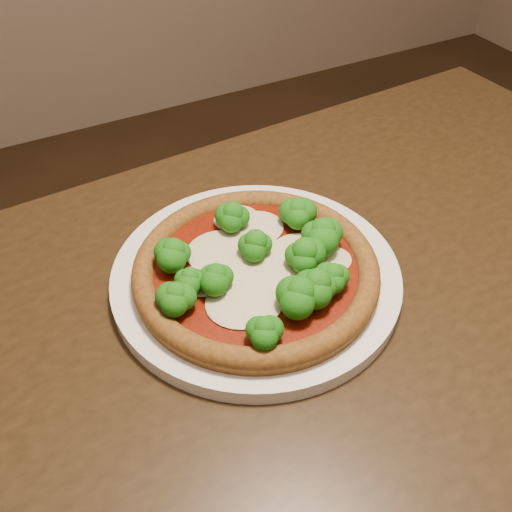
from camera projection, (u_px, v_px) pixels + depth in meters
name	position (u px, v px, depth m)	size (l,w,h in m)	color
dining_table	(322.00, 359.00, 0.71)	(1.19, 0.78, 0.75)	black
plate	(256.00, 276.00, 0.65)	(0.33, 0.33, 0.02)	silver
pizza	(259.00, 267.00, 0.62)	(0.27, 0.27, 0.06)	brown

